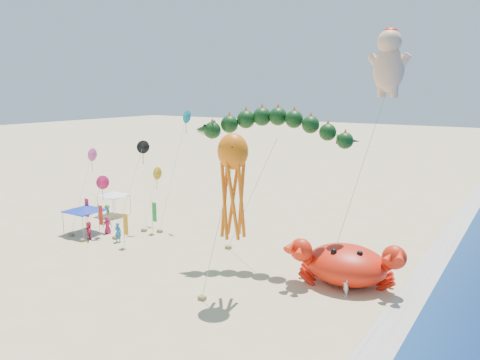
{
  "coord_description": "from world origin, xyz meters",
  "views": [
    {
      "loc": [
        18.24,
        -29.35,
        13.75
      ],
      "look_at": [
        -2.0,
        2.0,
        6.5
      ],
      "focal_mm": 35.0,
      "sensor_mm": 36.0,
      "label": 1
    }
  ],
  "objects_px": {
    "dragon_kite": "(275,131)",
    "octopus_kite": "(233,178)",
    "cherub_kite": "(389,61)",
    "canopy_white": "(113,194)",
    "canopy_blue": "(85,209)",
    "crab_inflatable": "(346,263)"
  },
  "relations": [
    {
      "from": "dragon_kite",
      "to": "canopy_blue",
      "type": "relative_size",
      "value": 3.55
    },
    {
      "from": "canopy_blue",
      "to": "octopus_kite",
      "type": "bearing_deg",
      "value": -11.16
    },
    {
      "from": "dragon_kite",
      "to": "canopy_blue",
      "type": "distance_m",
      "value": 21.06
    },
    {
      "from": "cherub_kite",
      "to": "octopus_kite",
      "type": "xyz_separation_m",
      "value": [
        -5.76,
        -13.59,
        -7.83
      ]
    },
    {
      "from": "cherub_kite",
      "to": "octopus_kite",
      "type": "relative_size",
      "value": 1.68
    },
    {
      "from": "cherub_kite",
      "to": "octopus_kite",
      "type": "distance_m",
      "value": 16.71
    },
    {
      "from": "crab_inflatable",
      "to": "canopy_blue",
      "type": "distance_m",
      "value": 25.62
    },
    {
      "from": "dragon_kite",
      "to": "cherub_kite",
      "type": "distance_m",
      "value": 10.78
    },
    {
      "from": "dragon_kite",
      "to": "canopy_white",
      "type": "relative_size",
      "value": 4.08
    },
    {
      "from": "crab_inflatable",
      "to": "canopy_blue",
      "type": "bearing_deg",
      "value": -175.32
    },
    {
      "from": "canopy_blue",
      "to": "crab_inflatable",
      "type": "bearing_deg",
      "value": 4.68
    },
    {
      "from": "crab_inflatable",
      "to": "canopy_blue",
      "type": "xyz_separation_m",
      "value": [
        -25.52,
        -2.09,
        0.91
      ]
    },
    {
      "from": "crab_inflatable",
      "to": "dragon_kite",
      "type": "bearing_deg",
      "value": 173.21
    },
    {
      "from": "dragon_kite",
      "to": "canopy_white",
      "type": "xyz_separation_m",
      "value": [
        -21.91,
        3.27,
        -8.18
      ]
    },
    {
      "from": "cherub_kite",
      "to": "canopy_blue",
      "type": "relative_size",
      "value": 5.38
    },
    {
      "from": "dragon_kite",
      "to": "cherub_kite",
      "type": "xyz_separation_m",
      "value": [
        6.4,
        6.84,
        5.34
      ]
    },
    {
      "from": "dragon_kite",
      "to": "octopus_kite",
      "type": "height_order",
      "value": "dragon_kite"
    },
    {
      "from": "dragon_kite",
      "to": "canopy_blue",
      "type": "height_order",
      "value": "dragon_kite"
    },
    {
      "from": "octopus_kite",
      "to": "cherub_kite",
      "type": "bearing_deg",
      "value": 67.02
    },
    {
      "from": "octopus_kite",
      "to": "canopy_white",
      "type": "relative_size",
      "value": 3.69
    },
    {
      "from": "cherub_kite",
      "to": "canopy_white",
      "type": "xyz_separation_m",
      "value": [
        -28.32,
        -3.57,
        -13.52
      ]
    },
    {
      "from": "crab_inflatable",
      "to": "canopy_white",
      "type": "distance_m",
      "value": 28.52
    }
  ]
}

